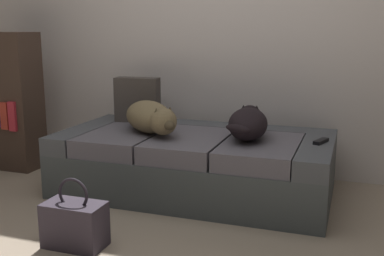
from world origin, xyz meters
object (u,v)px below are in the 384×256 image
dog_tan (151,117)px  bookshelf (5,101)px  handbag (75,224)px  couch (194,163)px  throw_pillow (137,100)px  dog_dark (248,123)px  tv_remote (321,141)px

dog_tan → bookshelf: bearing=172.6°
dog_tan → handbag: (-0.04, -0.92, -0.41)m
couch → throw_pillow: throw_pillow is taller
bookshelf → handbag: bearing=-39.4°
dog_dark → tv_remote: 0.48m
dog_tan → tv_remote: (1.13, 0.10, -0.10)m
couch → tv_remote: tv_remote is taller
bookshelf → couch: bearing=-3.2°
dog_tan → throw_pillow: (-0.27, 0.35, 0.06)m
tv_remote → throw_pillow: bearing=-171.1°
dog_tan → tv_remote: dog_tan is taller
throw_pillow → bookshelf: bookshelf is taller
handbag → couch: bearing=72.4°
couch → bookshelf: bearing=176.8°
dog_tan → bookshelf: (-1.38, 0.18, 0.02)m
tv_remote → bookshelf: (-2.50, 0.08, 0.12)m
couch → bookshelf: 1.70m
throw_pillow → handbag: bearing=-79.5°
dog_dark → handbag: size_ratio=1.58×
tv_remote → handbag: size_ratio=0.40×
throw_pillow → handbag: 1.38m
dog_tan → throw_pillow: size_ratio=1.66×
handbag → bookshelf: bearing=140.6°
dog_dark → throw_pillow: 0.98m
dog_dark → throw_pillow: size_ratio=1.76×
throw_pillow → dog_tan: bearing=-52.3°
couch → dog_dark: (0.38, -0.01, 0.31)m
dog_dark → dog_tan: bearing=-173.5°
couch → dog_dark: dog_dark is taller
dog_tan → throw_pillow: throw_pillow is taller
couch → handbag: 1.06m
handbag → dog_tan: bearing=87.7°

